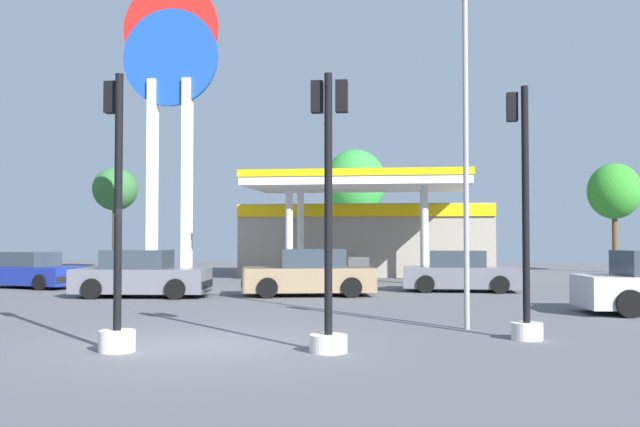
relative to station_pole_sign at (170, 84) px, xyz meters
name	(u,v)px	position (x,y,z in m)	size (l,w,h in m)	color
ground_plane	(201,345)	(7.45, -19.39, -9.23)	(90.00, 90.00, 0.00)	#56565B
gas_station	(367,234)	(8.94, 5.25, -7.09)	(12.79, 12.15, 4.84)	gray
station_pole_sign	(170,84)	(0.00, 0.00, 0.00)	(4.63, 0.56, 14.21)	white
car_1	(460,273)	(13.09, -5.56, -8.55)	(4.23, 1.95, 1.51)	black
car_2	(32,272)	(-3.50, -5.92, -8.59)	(4.27, 2.70, 1.42)	black
car_3	(309,274)	(7.84, -8.15, -8.51)	(4.76, 2.73, 1.60)	black
car_4	(141,276)	(2.35, -9.41, -8.52)	(4.55, 2.31, 1.58)	black
traffic_signal_0	(524,254)	(13.55, -17.90, -7.56)	(0.63, 0.66, 4.99)	silver
traffic_signal_1	(329,242)	(9.91, -19.91, -7.32)	(0.66, 0.69, 4.89)	silver
traffic_signal_2	(117,265)	(6.21, -20.35, -7.71)	(0.64, 0.67, 4.89)	silver
tree_0	(115,190)	(-7.28, 10.55, -4.26)	(2.80, 2.80, 6.38)	brown
tree_1	(355,184)	(7.99, 9.42, -4.10)	(3.66, 3.66, 7.14)	brown
tree_2	(614,192)	(22.72, 10.08, -4.65)	(2.97, 2.97, 6.20)	brown
corner_streetlamp	(466,126)	(12.54, -16.66, -4.82)	(0.24, 1.48, 7.39)	gray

